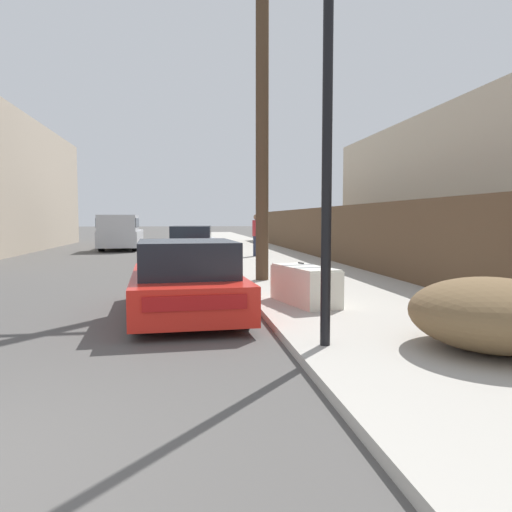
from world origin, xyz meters
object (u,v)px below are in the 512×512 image
object	(u,v)px
pickup_truck	(120,233)
pedestrian	(257,235)
parked_sports_car_red	(186,281)
car_parked_mid	(192,244)
discarded_fridge	(305,285)
street_lamp	(328,100)
utility_pole	(262,112)
brush_pile	(492,314)

from	to	relation	value
pickup_truck	pedestrian	bearing A→B (deg)	130.65
parked_sports_car_red	car_parked_mid	distance (m)	11.49
discarded_fridge	pickup_truck	distance (m)	19.11
car_parked_mid	street_lamp	size ratio (longest dim) A/B	0.94
pedestrian	utility_pole	bearing A→B (deg)	-97.36
brush_pile	pedestrian	world-z (taller)	pedestrian
discarded_fridge	car_parked_mid	xyz separation A→B (m)	(-1.80, 11.33, 0.19)
street_lamp	brush_pile	world-z (taller)	street_lamp
utility_pole	brush_pile	xyz separation A→B (m)	(1.59, -6.92, -3.69)
car_parked_mid	utility_pole	xyz separation A→B (m)	(1.59, -7.80, 3.59)
utility_pole	brush_pile	size ratio (longest dim) A/B	4.01
brush_pile	utility_pole	bearing A→B (deg)	102.93
car_parked_mid	street_lamp	world-z (taller)	street_lamp
car_parked_mid	pedestrian	xyz separation A→B (m)	(2.61, 0.07, 0.36)
pickup_truck	brush_pile	bearing A→B (deg)	106.11
parked_sports_car_red	discarded_fridge	bearing A→B (deg)	0.64
brush_pile	pedestrian	xyz separation A→B (m)	(-0.57, 14.78, 0.46)
parked_sports_car_red	brush_pile	distance (m)	4.75
pedestrian	brush_pile	bearing A→B (deg)	-87.78
pickup_truck	utility_pole	world-z (taller)	utility_pole
pedestrian	discarded_fridge	bearing A→B (deg)	-94.04
discarded_fridge	brush_pile	distance (m)	3.65
car_parked_mid	pickup_truck	xyz separation A→B (m)	(-3.60, 6.99, 0.28)
pickup_truck	pedestrian	xyz separation A→B (m)	(6.21, -6.92, 0.08)
brush_pile	car_parked_mid	bearing A→B (deg)	102.19
pickup_truck	street_lamp	size ratio (longest dim) A/B	1.12
street_lamp	brush_pile	size ratio (longest dim) A/B	2.50
car_parked_mid	pedestrian	size ratio (longest dim) A/B	2.75
discarded_fridge	car_parked_mid	size ratio (longest dim) A/B	0.37
pickup_truck	utility_pole	xyz separation A→B (m)	(5.19, -14.78, 3.31)
car_parked_mid	pedestrian	world-z (taller)	pedestrian
parked_sports_car_red	utility_pole	size ratio (longest dim) A/B	0.52
street_lamp	brush_pile	distance (m)	3.11
pickup_truck	brush_pile	world-z (taller)	pickup_truck
discarded_fridge	utility_pole	bearing A→B (deg)	80.63
pickup_truck	pedestrian	size ratio (longest dim) A/B	3.28
parked_sports_car_red	utility_pole	distance (m)	5.52
utility_pole	pedestrian	size ratio (longest dim) A/B	4.69
discarded_fridge	utility_pole	xyz separation A→B (m)	(-0.21, 3.54, 3.77)
street_lamp	brush_pile	xyz separation A→B (m)	(1.85, -0.47, -2.46)
discarded_fridge	pickup_truck	xyz separation A→B (m)	(-5.40, 18.32, 0.46)
car_parked_mid	brush_pile	world-z (taller)	car_parked_mid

